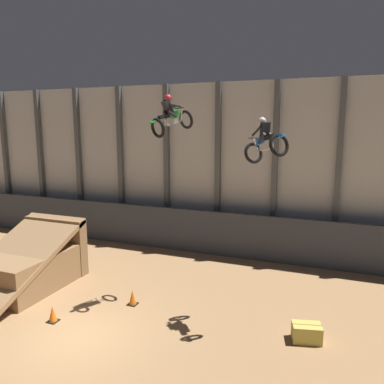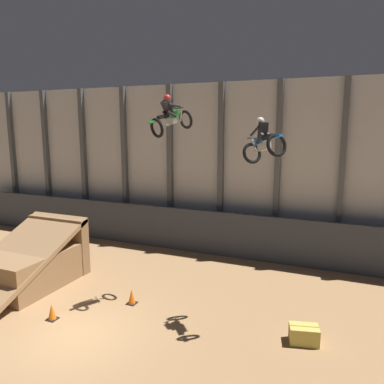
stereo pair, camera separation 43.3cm
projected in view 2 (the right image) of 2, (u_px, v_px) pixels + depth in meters
ground_plane at (75, 336)px, 12.24m from camera, size 60.00×60.00×0.00m
arena_back_wall at (196, 167)px, 20.89m from camera, size 32.00×0.40×9.07m
lower_barrier at (188, 230)px, 20.47m from camera, size 31.36×0.20×2.35m
dirt_ramp at (32, 262)px, 16.30m from camera, size 3.15×5.99×2.75m
rider_bike_left_air at (170, 118)px, 13.82m from camera, size 1.38×1.84×1.60m
rider_bike_right_air at (263, 142)px, 12.13m from camera, size 1.69×1.65×1.60m
traffic_cone_near_ramp at (132, 297)px, 14.42m from camera, size 0.36×0.36×0.58m
traffic_cone_arena_edge at (52, 312)px, 13.24m from camera, size 0.36×0.36×0.58m
hay_bale_trackside at (304, 335)px, 11.80m from camera, size 1.02×0.80×0.57m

